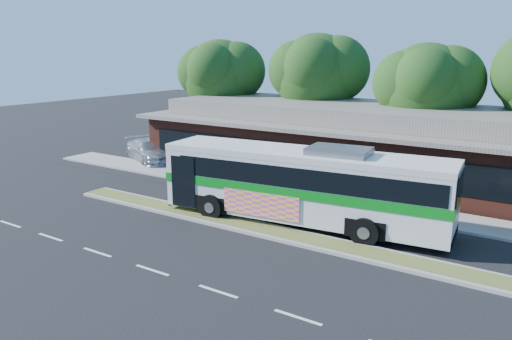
# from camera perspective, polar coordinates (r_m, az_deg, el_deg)

# --- Properties ---
(ground) EXTENTS (120.00, 120.00, 0.00)m
(ground) POSITION_cam_1_polar(r_m,az_deg,el_deg) (20.85, 4.12, -8.42)
(ground) COLOR black
(ground) RESTS_ON ground
(median_strip) EXTENTS (26.00, 1.10, 0.15)m
(median_strip) POSITION_cam_1_polar(r_m,az_deg,el_deg) (21.31, 4.92, -7.72)
(median_strip) COLOR #4B5B26
(median_strip) RESTS_ON ground
(sidewalk) EXTENTS (44.00, 2.60, 0.12)m
(sidewalk) POSITION_cam_1_polar(r_m,az_deg,el_deg) (26.30, 10.96, -3.79)
(sidewalk) COLOR gray
(sidewalk) RESTS_ON ground
(parking_lot) EXTENTS (14.00, 12.00, 0.01)m
(parking_lot) POSITION_cam_1_polar(r_m,az_deg,el_deg) (39.15, -11.95, 1.79)
(parking_lot) COLOR black
(parking_lot) RESTS_ON ground
(plaza_building) EXTENTS (33.20, 11.20, 4.45)m
(plaza_building) POSITION_cam_1_polar(r_m,az_deg,el_deg) (31.86, 15.67, 2.81)
(plaza_building) COLOR #58251B
(plaza_building) RESTS_ON ground
(tree_bg_a) EXTENTS (6.47, 5.80, 8.63)m
(tree_bg_a) POSITION_cam_1_polar(r_m,az_deg,el_deg) (40.05, -3.53, 10.78)
(tree_bg_a) COLOR black
(tree_bg_a) RESTS_ON ground
(tree_bg_b) EXTENTS (6.69, 6.00, 9.00)m
(tree_bg_b) POSITION_cam_1_polar(r_m,az_deg,el_deg) (36.74, 7.69, 10.87)
(tree_bg_b) COLOR black
(tree_bg_b) RESTS_ON ground
(tree_bg_c) EXTENTS (6.24, 5.60, 8.26)m
(tree_bg_c) POSITION_cam_1_polar(r_m,az_deg,el_deg) (33.11, 19.55, 8.99)
(tree_bg_c) COLOR black
(tree_bg_c) RESTS_ON ground
(transit_bus) EXTENTS (13.42, 4.24, 3.71)m
(transit_bus) POSITION_cam_1_polar(r_m,az_deg,el_deg) (22.62, 5.53, -1.17)
(transit_bus) COLOR silver
(transit_bus) RESTS_ON ground
(sedan) EXTENTS (5.85, 4.27, 1.57)m
(sedan) POSITION_cam_1_polar(r_m,az_deg,el_deg) (36.46, -12.05, 2.18)
(sedan) COLOR silver
(sedan) RESTS_ON ground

